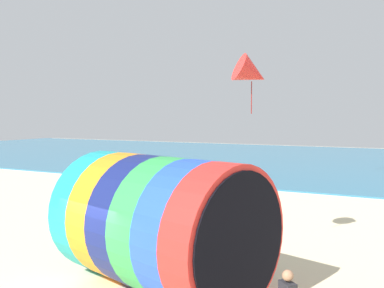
# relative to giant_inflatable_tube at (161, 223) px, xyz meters

# --- Properties ---
(sea) EXTENTS (120.00, 40.00, 0.10)m
(sea) POSITION_rel_giant_inflatable_tube_xyz_m (-1.49, 36.65, -1.81)
(sea) COLOR teal
(sea) RESTS_ON ground
(giant_inflatable_tube) EXTENTS (6.44, 5.15, 3.72)m
(giant_inflatable_tube) POSITION_rel_giant_inflatable_tube_xyz_m (0.00, 0.00, 0.00)
(giant_inflatable_tube) COLOR teal
(giant_inflatable_tube) RESTS_ON ground
(kite_red_delta) EXTENTS (1.65, 1.59, 2.02)m
(kite_red_delta) POSITION_rel_giant_inflatable_tube_xyz_m (1.37, 3.69, 4.40)
(kite_red_delta) COLOR red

